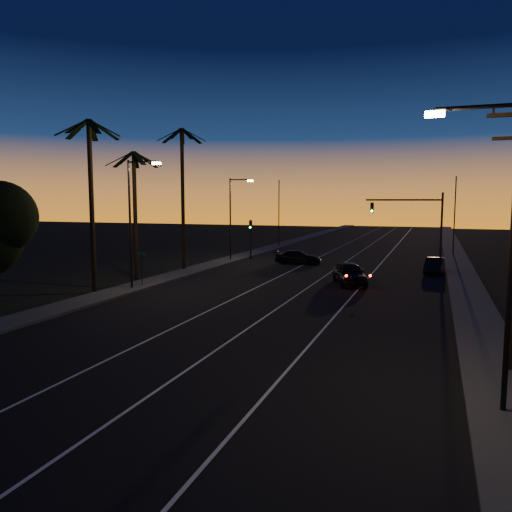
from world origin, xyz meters
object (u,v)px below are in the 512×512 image
at_px(right_car, 434,266).
at_px(cross_car, 298,257).
at_px(lead_car, 349,273).
at_px(signal_mast, 415,216).

relative_size(right_car, cross_car, 0.89).
xyz_separation_m(lead_car, right_car, (5.95, 8.15, -0.16)).
bearing_deg(signal_mast, cross_car, -168.76).
distance_m(lead_car, cross_car, 12.48).
xyz_separation_m(signal_mast, right_car, (1.86, -4.48, -4.10)).
bearing_deg(cross_car, right_car, -10.35).
bearing_deg(lead_car, signal_mast, 72.09).
bearing_deg(right_car, cross_car, 169.65).
height_order(signal_mast, cross_car, signal_mast).
height_order(signal_mast, lead_car, signal_mast).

